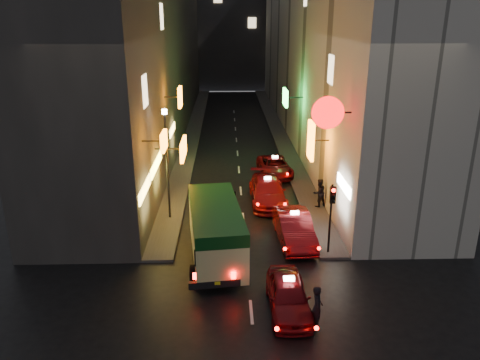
{
  "coord_description": "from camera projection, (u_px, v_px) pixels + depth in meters",
  "views": [
    {
      "loc": [
        -0.91,
        -11.67,
        11.1
      ],
      "look_at": [
        -0.18,
        13.0,
        2.36
      ],
      "focal_mm": 35.0,
      "sensor_mm": 36.0,
      "label": 1
    }
  ],
  "objects": [
    {
      "name": "taxi_second",
      "position": [
        294.0,
        226.0,
        23.97
      ],
      "size": [
        2.6,
        5.72,
        1.95
      ],
      "color": "maroon",
      "rests_on": "ground"
    },
    {
      "name": "building_left",
      "position": [
        150.0,
        39.0,
        43.54
      ],
      "size": [
        7.7,
        52.0,
        18.0
      ],
      "color": "#3B3836",
      "rests_on": "ground"
    },
    {
      "name": "building_far",
      "position": [
        231.0,
        15.0,
        73.25
      ],
      "size": [
        30.0,
        10.0,
        22.0
      ],
      "primitive_type": "cube",
      "color": "#2E2E33",
      "rests_on": "ground"
    },
    {
      "name": "taxi_far",
      "position": [
        275.0,
        165.0,
        34.15
      ],
      "size": [
        2.39,
        4.85,
        1.66
      ],
      "color": "maroon",
      "rests_on": "ground"
    },
    {
      "name": "pedestrian_crossing",
      "position": [
        317.0,
        304.0,
        17.33
      ],
      "size": [
        0.43,
        0.65,
        1.94
      ],
      "primitive_type": "imported",
      "rotation": [
        0.0,
        0.0,
        1.54
      ],
      "color": "black",
      "rests_on": "ground"
    },
    {
      "name": "taxi_third",
      "position": [
        268.0,
        189.0,
        29.03
      ],
      "size": [
        2.34,
        5.58,
        1.94
      ],
      "color": "maroon",
      "rests_on": "ground"
    },
    {
      "name": "sidewalk_left",
      "position": [
        193.0,
        132.0,
        46.62
      ],
      "size": [
        1.5,
        52.0,
        0.15
      ],
      "primitive_type": "cube",
      "color": "#494644",
      "rests_on": "ground"
    },
    {
      "name": "building_right",
      "position": [
        320.0,
        38.0,
        43.98
      ],
      "size": [
        7.89,
        52.0,
        18.0
      ],
      "color": "beige",
      "rests_on": "ground"
    },
    {
      "name": "traffic_light",
      "position": [
        332.0,
        205.0,
        21.92
      ],
      "size": [
        0.26,
        0.43,
        3.5
      ],
      "color": "black",
      "rests_on": "sidewalk_right"
    },
    {
      "name": "taxi_near",
      "position": [
        288.0,
        293.0,
        18.36
      ],
      "size": [
        2.06,
        4.94,
        1.74
      ],
      "color": "maroon",
      "rests_on": "ground"
    },
    {
      "name": "minibus",
      "position": [
        216.0,
        226.0,
        21.96
      ],
      "size": [
        2.94,
        6.59,
        2.74
      ],
      "color": "#D2CD83",
      "rests_on": "ground"
    },
    {
      "name": "pedestrian_sidewalk",
      "position": [
        319.0,
        191.0,
        28.01
      ],
      "size": [
        0.87,
        0.73,
        1.97
      ],
      "primitive_type": "imported",
      "rotation": [
        0.0,
        0.0,
        3.58
      ],
      "color": "black",
      "rests_on": "sidewalk_right"
    },
    {
      "name": "lamp_post",
      "position": [
        167.0,
        157.0,
        25.62
      ],
      "size": [
        0.28,
        0.28,
        6.22
      ],
      "color": "black",
      "rests_on": "sidewalk_left"
    },
    {
      "name": "sidewalk_right",
      "position": [
        278.0,
        131.0,
        46.86
      ],
      "size": [
        1.5,
        52.0,
        0.15
      ],
      "primitive_type": "cube",
      "color": "#494644",
      "rests_on": "ground"
    }
  ]
}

